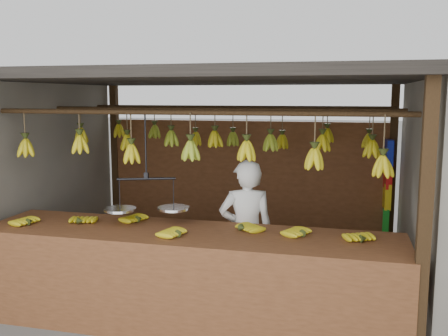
# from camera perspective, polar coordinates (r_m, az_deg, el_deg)

# --- Properties ---
(ground) EXTENTS (80.00, 80.00, 0.00)m
(ground) POSITION_cam_1_polar(r_m,az_deg,el_deg) (5.98, -0.72, -12.84)
(ground) COLOR #5B5B57
(stall) EXTENTS (4.30, 3.30, 2.40)m
(stall) POSITION_cam_1_polar(r_m,az_deg,el_deg) (5.90, 0.07, 6.51)
(stall) COLOR black
(stall) RESTS_ON ground
(counter) EXTENTS (3.95, 0.90, 0.96)m
(counter) POSITION_cam_1_polar(r_m,az_deg,el_deg) (4.62, -4.63, -9.86)
(counter) COLOR brown
(counter) RESTS_ON ground
(hanging_bananas) EXTENTS (3.62, 2.23, 0.40)m
(hanging_bananas) POSITION_cam_1_polar(r_m,az_deg,el_deg) (5.60, -0.79, 2.91)
(hanging_bananas) COLOR gold
(hanging_bananas) RESTS_ON ground
(balance_scale) EXTENTS (0.79, 0.47, 0.95)m
(balance_scale) POSITION_cam_1_polar(r_m,az_deg,el_deg) (4.88, -8.80, -4.15)
(balance_scale) COLOR black
(balance_scale) RESTS_ON ground
(vendor) EXTENTS (0.63, 0.50, 1.52)m
(vendor) POSITION_cam_1_polar(r_m,az_deg,el_deg) (5.11, 2.56, -7.54)
(vendor) COLOR white
(vendor) RESTS_ON ground
(bag_bundles) EXTENTS (0.08, 0.26, 1.24)m
(bag_bundles) POSITION_cam_1_polar(r_m,az_deg,el_deg) (6.86, 18.17, -1.99)
(bag_bundles) COLOR #1426BF
(bag_bundles) RESTS_ON ground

